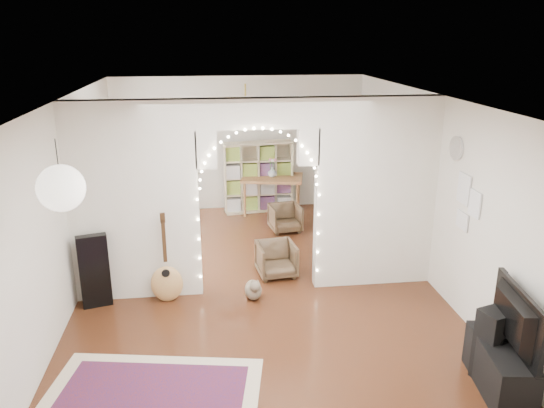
{
  "coord_description": "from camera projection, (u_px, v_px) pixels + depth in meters",
  "views": [
    {
      "loc": [
        -0.68,
        -6.86,
        3.49
      ],
      "look_at": [
        0.23,
        0.3,
        1.16
      ],
      "focal_mm": 35.0,
      "sensor_mm": 36.0,
      "label": 1
    }
  ],
  "objects": [
    {
      "name": "media_console",
      "position": [
        500.0,
        368.0,
        5.38
      ],
      "size": [
        0.54,
        1.05,
        0.5
      ],
      "primitive_type": "cube",
      "rotation": [
        0.0,
        0.0,
        -0.14
      ],
      "color": "black",
      "rests_on": "floor"
    },
    {
      "name": "fairy_lights",
      "position": [
        259.0,
        187.0,
        7.03
      ],
      "size": [
        1.64,
        0.04,
        1.6
      ],
      "primitive_type": null,
      "color": "#FFEABF",
      "rests_on": "divider_wall"
    },
    {
      "name": "window",
      "position": [
        95.0,
        162.0,
        8.57
      ],
      "size": [
        0.04,
        1.2,
        1.4
      ],
      "primitive_type": "cube",
      "color": "white",
      "rests_on": "wall_left"
    },
    {
      "name": "floor",
      "position": [
        259.0,
        287.0,
        7.63
      ],
      "size": [
        7.5,
        7.5,
        0.0
      ],
      "primitive_type": "plane",
      "color": "black",
      "rests_on": "ground"
    },
    {
      "name": "dining_table",
      "position": [
        272.0,
        180.0,
        10.62
      ],
      "size": [
        1.34,
        1.03,
        0.76
      ],
      "rotation": [
        0.0,
        0.0,
        -0.21
      ],
      "color": "brown",
      "rests_on": "floor"
    },
    {
      "name": "tv",
      "position": [
        507.0,
        319.0,
        5.21
      ],
      "size": [
        0.29,
        1.08,
        0.62
      ],
      "primitive_type": "imported",
      "rotation": [
        0.0,
        0.0,
        1.43
      ],
      "color": "black",
      "rests_on": "media_console"
    },
    {
      "name": "divider_wall",
      "position": [
        258.0,
        193.0,
        7.19
      ],
      "size": [
        5.0,
        0.2,
        2.7
      ],
      "color": "silver",
      "rests_on": "floor"
    },
    {
      "name": "floor_speaker",
      "position": [
        493.0,
        346.0,
        5.5
      ],
      "size": [
        0.38,
        0.35,
        0.8
      ],
      "rotation": [
        0.0,
        0.0,
        0.3
      ],
      "color": "black",
      "rests_on": "floor"
    },
    {
      "name": "wall_clock",
      "position": [
        457.0,
        148.0,
        6.71
      ],
      "size": [
        0.03,
        0.31,
        0.31
      ],
      "primitive_type": "cylinder",
      "rotation": [
        0.0,
        1.57,
        0.0
      ],
      "color": "white",
      "rests_on": "wall_right"
    },
    {
      "name": "flower_vase",
      "position": [
        272.0,
        172.0,
        10.57
      ],
      "size": [
        0.22,
        0.22,
        0.19
      ],
      "primitive_type": "imported",
      "rotation": [
        0.0,
        0.0,
        -0.21
      ],
      "color": "silver",
      "rests_on": "dining_table"
    },
    {
      "name": "dining_chair_left",
      "position": [
        276.0,
        259.0,
        7.94
      ],
      "size": [
        0.62,
        0.63,
        0.52
      ],
      "primitive_type": "imported",
      "rotation": [
        0.0,
        0.0,
        0.12
      ],
      "color": "#4C3926",
      "rests_on": "floor"
    },
    {
      "name": "wall_front",
      "position": [
        313.0,
        357.0,
        3.67
      ],
      "size": [
        5.0,
        0.02,
        2.7
      ],
      "primitive_type": "cube",
      "color": "silver",
      "rests_on": "floor"
    },
    {
      "name": "acoustic_guitar",
      "position": [
        166.0,
        270.0,
        7.09
      ],
      "size": [
        0.45,
        0.22,
        1.08
      ],
      "rotation": [
        0.0,
        0.0,
        0.16
      ],
      "color": "tan",
      "rests_on": "floor"
    },
    {
      "name": "picture_frames",
      "position": [
        466.0,
        203.0,
        6.52
      ],
      "size": [
        0.02,
        0.5,
        0.7
      ],
      "primitive_type": null,
      "color": "white",
      "rests_on": "wall_right"
    },
    {
      "name": "ceiling_fan",
      "position": [
        245.0,
        102.0,
        8.78
      ],
      "size": [
        1.1,
        1.1,
        0.3
      ],
      "primitive_type": null,
      "color": "#B3953B",
      "rests_on": "ceiling"
    },
    {
      "name": "tabby_cat",
      "position": [
        253.0,
        289.0,
        7.25
      ],
      "size": [
        0.26,
        0.55,
        0.36
      ],
      "rotation": [
        0.0,
        0.0,
        0.08
      ],
      "color": "brown",
      "rests_on": "floor"
    },
    {
      "name": "wall_left",
      "position": [
        68.0,
        205.0,
        6.91
      ],
      "size": [
        0.02,
        7.5,
        2.7
      ],
      "primitive_type": "cube",
      "color": "silver",
      "rests_on": "floor"
    },
    {
      "name": "wall_back",
      "position": [
        239.0,
        144.0,
        10.75
      ],
      "size": [
        5.0,
        0.02,
        2.7
      ],
      "primitive_type": "cube",
      "color": "silver",
      "rests_on": "floor"
    },
    {
      "name": "area_rug",
      "position": [
        148.0,
        404.0,
        5.22
      ],
      "size": [
        2.42,
        1.99,
        0.02
      ],
      "primitive_type": "cube",
      "rotation": [
        0.0,
        0.0,
        -0.18
      ],
      "color": "maroon",
      "rests_on": "floor"
    },
    {
      "name": "ceiling",
      "position": [
        257.0,
        98.0,
        6.8
      ],
      "size": [
        5.0,
        7.5,
        0.02
      ],
      "primitive_type": "cube",
      "color": "white",
      "rests_on": "wall_back"
    },
    {
      "name": "dining_chair_right",
      "position": [
        285.0,
        218.0,
        9.74
      ],
      "size": [
        0.61,
        0.63,
        0.5
      ],
      "primitive_type": "imported",
      "rotation": [
        0.0,
        0.0,
        0.14
      ],
      "color": "#4C3926",
      "rests_on": "floor"
    },
    {
      "name": "wall_right",
      "position": [
        433.0,
        191.0,
        7.51
      ],
      "size": [
        0.02,
        7.5,
        2.7
      ],
      "primitive_type": "cube",
      "color": "silver",
      "rests_on": "floor"
    },
    {
      "name": "guitar_case",
      "position": [
        94.0,
        271.0,
        6.97
      ],
      "size": [
        0.4,
        0.22,
        1.01
      ],
      "primitive_type": "cube",
      "rotation": [
        0.0,
        0.0,
        0.26
      ],
      "color": "black",
      "rests_on": "floor"
    },
    {
      "name": "paper_lantern",
      "position": [
        61.0,
        188.0,
        4.44
      ],
      "size": [
        0.4,
        0.4,
        0.4
      ],
      "primitive_type": "sphere",
      "color": "white",
      "rests_on": "ceiling"
    },
    {
      "name": "bookcase",
      "position": [
        258.0,
        177.0,
        10.76
      ],
      "size": [
        1.43,
        0.58,
        1.43
      ],
      "primitive_type": "cube",
      "rotation": [
        0.0,
        0.0,
        0.17
      ],
      "color": "beige",
      "rests_on": "floor"
    }
  ]
}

